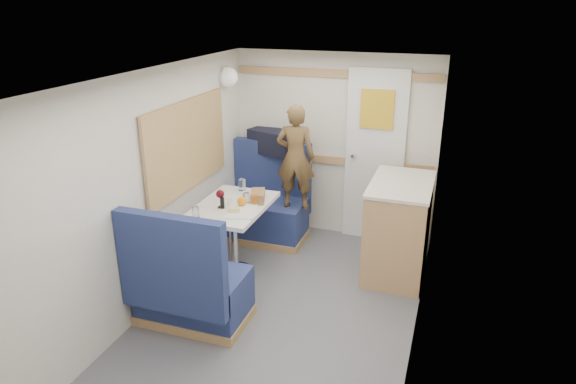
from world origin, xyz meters
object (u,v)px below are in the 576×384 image
(bench_far, at_px, (266,212))
(person, at_px, (296,157))
(beer_glass, at_px, (255,200))
(dinette_table, at_px, (233,220))
(tumbler_right, at_px, (246,198))
(tumbler_left, at_px, (196,212))
(tray, at_px, (241,211))
(cheese_block, at_px, (234,210))
(dome_light, at_px, (228,77))
(pepper_grinder, at_px, (222,203))
(bench_near, at_px, (189,291))
(wine_glass, at_px, (220,195))
(galley_counter, at_px, (398,227))
(salt_grinder, at_px, (230,203))
(bread_loaf, at_px, (258,196))
(duffel_bag, at_px, (273,142))
(tumbler_mid, at_px, (242,185))
(orange_fruit, at_px, (242,201))

(bench_far, distance_m, person, 0.79)
(beer_glass, bearing_deg, dinette_table, -165.63)
(bench_far, xyz_separation_m, tumbler_right, (0.11, -0.79, 0.47))
(dinette_table, height_order, tumbler_left, tumbler_left)
(tray, distance_m, cheese_block, 0.07)
(dinette_table, bearing_deg, dome_light, 114.65)
(pepper_grinder, bearing_deg, tumbler_left, -115.91)
(tumbler_left, bearing_deg, bench_far, 82.08)
(bench_near, bearing_deg, person, 77.15)
(pepper_grinder, bearing_deg, dome_light, 109.78)
(bench_near, relative_size, wine_glass, 6.25)
(galley_counter, height_order, person, person)
(dome_light, distance_m, pepper_grinder, 1.41)
(tray, relative_size, pepper_grinder, 3.22)
(salt_grinder, bearing_deg, dinette_table, 93.87)
(person, height_order, bread_loaf, person)
(person, xyz_separation_m, wine_glass, (-0.44, -0.86, -0.15))
(person, distance_m, bread_loaf, 0.67)
(person, bearing_deg, beer_glass, 70.11)
(duffel_bag, bearing_deg, dome_light, -128.43)
(beer_glass, distance_m, bread_loaf, 0.11)
(dinette_table, xyz_separation_m, bench_far, (-0.00, 0.86, -0.27))
(galley_counter, bearing_deg, person, 169.16)
(bench_far, bearing_deg, wine_glass, -94.11)
(dome_light, bearing_deg, person, -6.75)
(cheese_block, bearing_deg, bench_far, 95.61)
(salt_grinder, bearing_deg, beer_glass, 29.14)
(salt_grinder, bearing_deg, tumbler_mid, 98.53)
(person, xyz_separation_m, duffel_bag, (-0.37, 0.36, 0.04))
(tumbler_mid, distance_m, tumbler_right, 0.35)
(duffel_bag, relative_size, orange_fruit, 6.76)
(tumbler_left, bearing_deg, dinette_table, 65.31)
(dome_light, relative_size, tumbler_left, 2.01)
(duffel_bag, bearing_deg, galley_counter, -4.45)
(orange_fruit, bearing_deg, tumbler_left, -129.31)
(tray, relative_size, orange_fruit, 4.23)
(tray, xyz_separation_m, cheese_block, (-0.05, -0.04, 0.03))
(dome_light, xyz_separation_m, tumbler_right, (0.50, -0.78, -0.98))
(bench_near, bearing_deg, pepper_grinder, 93.36)
(person, height_order, wine_glass, person)
(tumbler_left, xyz_separation_m, salt_grinder, (0.18, 0.31, -0.01))
(dome_light, distance_m, beer_glass, 1.40)
(pepper_grinder, bearing_deg, person, 64.55)
(bread_loaf, bearing_deg, salt_grinder, -130.89)
(tumbler_left, bearing_deg, bench_near, -70.60)
(galley_counter, relative_size, orange_fruit, 11.51)
(bench_near, relative_size, dome_light, 5.25)
(bench_near, height_order, wine_glass, bench_near)
(tumbler_left, xyz_separation_m, pepper_grinder, (0.13, 0.26, 0.00))
(orange_fruit, xyz_separation_m, cheese_block, (-0.01, -0.15, -0.02))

